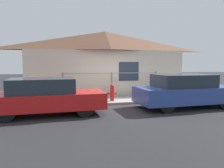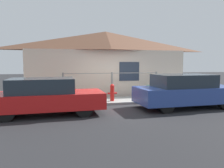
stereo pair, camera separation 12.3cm
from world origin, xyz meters
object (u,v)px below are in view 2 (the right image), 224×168
at_px(potted_plant_by_fence, 55,95).
at_px(potted_plant_corner, 148,90).
at_px(car_left, 46,96).
at_px(car_right, 185,91).
at_px(potted_plant_near_hydrant, 96,94).
at_px(fire_hydrant, 112,92).

relative_size(potted_plant_by_fence, potted_plant_corner, 0.75).
height_order(car_left, potted_plant_by_fence, car_left).
bearing_deg(car_right, potted_plant_near_hydrant, 144.22).
xyz_separation_m(car_right, potted_plant_corner, (-0.60, 2.51, -0.23)).
bearing_deg(potted_plant_by_fence, car_left, -95.25).
bearing_deg(potted_plant_near_hydrant, potted_plant_corner, 5.66).
height_order(fire_hydrant, potted_plant_by_fence, fire_hydrant).
bearing_deg(potted_plant_corner, car_right, -76.52).
relative_size(car_right, potted_plant_corner, 7.03).
xyz_separation_m(fire_hydrant, potted_plant_by_fence, (-2.58, 0.83, -0.17)).
bearing_deg(fire_hydrant, potted_plant_near_hydrant, 138.22).
bearing_deg(potted_plant_by_fence, potted_plant_near_hydrant, -7.49).
height_order(car_right, potted_plant_near_hydrant, car_right).
height_order(car_left, potted_plant_corner, car_left).
distance_m(potted_plant_by_fence, potted_plant_corner, 4.69).
distance_m(car_left, potted_plant_by_fence, 2.52).
bearing_deg(potted_plant_corner, potted_plant_near_hydrant, -174.34).
height_order(potted_plant_near_hydrant, potted_plant_corner, potted_plant_corner).
height_order(car_left, car_right, car_right).
xyz_separation_m(car_right, fire_hydrant, (-2.71, 1.66, -0.18)).
bearing_deg(car_right, car_left, 177.93).
bearing_deg(car_left, fire_hydrant, 29.10).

